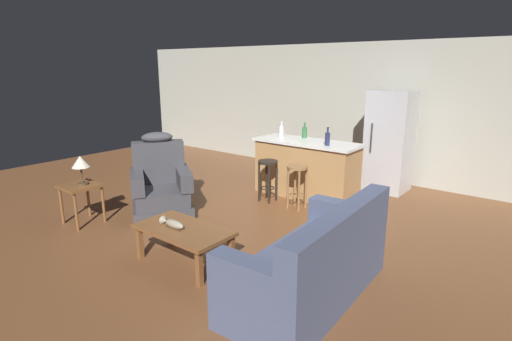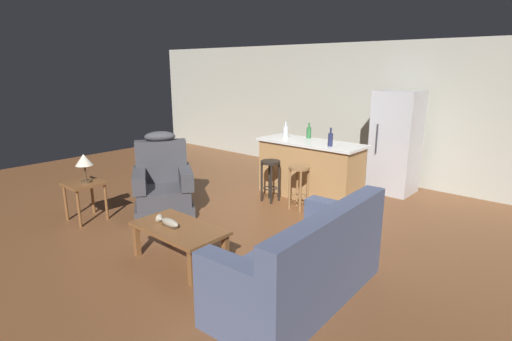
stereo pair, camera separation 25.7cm
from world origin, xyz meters
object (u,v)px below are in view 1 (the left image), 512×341
Objects in this scene: couch at (314,265)px; kitchen_island at (306,168)px; bottle_tall_green at (327,139)px; bottle_wine_dark at (304,132)px; refrigerator at (389,141)px; coffee_table at (184,233)px; bar_stool_right at (297,179)px; recliner_near_lamp at (161,186)px; end_table at (81,192)px; bottle_short_amber at (281,131)px; table_lamp at (80,163)px; fish_figurine at (172,224)px; bar_stool_left at (268,173)px.

kitchen_island reaches higher than couch.
bottle_tall_green reaches higher than bottle_wine_dark.
refrigerator is at bearing 69.63° from bottle_tall_green.
bar_stool_right is at bearing 89.83° from coffee_table.
kitchen_island reaches higher than coffee_table.
refrigerator reaches higher than couch.
bottle_tall_green reaches higher than recliner_near_lamp.
coffee_table is 2.30m from bar_stool_right.
end_table is 1.94× the size of bottle_tall_green.
bottle_tall_green is (-0.50, -1.34, 0.18)m from refrigerator.
bottle_short_amber is (0.72, 2.09, 0.63)m from recliner_near_lamp.
kitchen_island is (-1.71, 2.63, 0.14)m from couch.
recliner_near_lamp is at bearing 60.46° from table_lamp.
end_table is 3.51m from kitchen_island.
couch is 1.61× the size of recliner_near_lamp.
kitchen_island is 6.44× the size of bottle_short_amber.
bar_stool_right is at bearing 87.11° from fish_figurine.
bottle_short_amber is at bearing -147.46° from bottle_wine_dark.
couch is at bearing 5.75° from table_lamp.
refrigerator is at bearing 90.35° from recliner_near_lamp.
kitchen_island is 6.24× the size of bottle_tall_green.
bottle_tall_green is (0.45, -0.14, 0.58)m from kitchen_island.
kitchen_island is 0.72m from bar_stool_left.
coffee_table is 3.12m from bottle_short_amber.
refrigerator is 6.65× the size of bottle_wine_dark.
couch is at bearing -56.39° from bottle_wine_dark.
recliner_near_lamp is at bearing -131.61° from bottle_tall_green.
end_table is (-0.55, -0.95, 0.04)m from recliner_near_lamp.
bottle_short_amber reaches higher than bar_stool_left.
kitchen_island is at bearing 91.98° from fish_figurine.
couch is 6.93× the size of bottle_short_amber.
bottle_tall_green is at bearing -30.12° from bottle_wine_dark.
recliner_near_lamp reaches higher than bar_stool_right.
bottle_tall_green is (1.71, 1.92, 0.64)m from recliner_near_lamp.
bar_stool_left is at bearing 103.65° from coffee_table.
fish_figurine is at bearing -79.28° from bar_stool_left.
kitchen_island is at bearing 93.01° from recliner_near_lamp.
recliner_near_lamp reaches higher than couch.
recliner_near_lamp is at bearing -114.68° from bottle_wine_dark.
bar_stool_left is at bearing 180.00° from bar_stool_right.
refrigerator reaches higher than bar_stool_right.
refrigerator is (0.95, 1.20, 0.40)m from kitchen_island.
couch is 2.88m from bottle_tall_green.
bar_stool_left reaches higher than fish_figurine.
bar_stool_left is at bearing -73.24° from bottle_short_amber.
coffee_table is at bearing -94.79° from bottle_tall_green.
bar_stool_left is at bearing -125.18° from refrigerator.
fish_figurine is 0.28× the size of recliner_near_lamp.
bar_stool_left is 1.00× the size of bar_stool_right.
recliner_near_lamp is (-2.97, 0.57, 0.08)m from couch.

